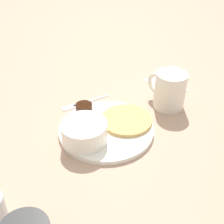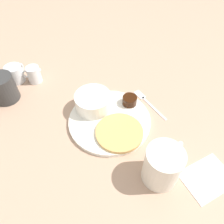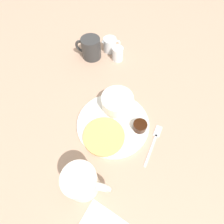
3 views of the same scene
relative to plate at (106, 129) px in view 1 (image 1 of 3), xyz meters
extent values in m
plane|color=tan|center=(0.00, 0.00, -0.01)|extent=(4.00, 4.00, 0.00)
cylinder|color=white|center=(0.00, 0.00, 0.00)|extent=(0.24, 0.24, 0.01)
cylinder|color=tan|center=(-0.01, -0.06, 0.01)|extent=(0.13, 0.13, 0.01)
cylinder|color=white|center=(-0.01, 0.07, 0.03)|extent=(0.11, 0.11, 0.05)
cylinder|color=white|center=(-0.01, 0.07, 0.05)|extent=(0.09, 0.09, 0.01)
cylinder|color=black|center=(0.09, 0.02, 0.02)|extent=(0.04, 0.04, 0.03)
cylinder|color=white|center=(0.00, 0.09, 0.02)|extent=(0.05, 0.05, 0.03)
sphere|color=white|center=(0.00, 0.09, 0.04)|extent=(0.03, 0.03, 0.03)
cylinder|color=silver|center=(0.01, -0.21, 0.05)|extent=(0.09, 0.09, 0.10)
torus|color=silver|center=(0.05, -0.20, 0.05)|extent=(0.07, 0.02, 0.07)
cube|color=silver|center=(0.14, -0.03, 0.00)|extent=(0.01, 0.11, 0.00)
cube|color=silver|center=(0.14, 0.04, 0.00)|extent=(0.02, 0.04, 0.00)
cube|color=white|center=(0.10, -0.28, 0.00)|extent=(0.13, 0.10, 0.00)
camera|label=1|loc=(-0.48, 0.27, 0.45)|focal=45.00mm
camera|label=2|loc=(-0.22, -0.34, 0.50)|focal=35.00mm
camera|label=3|loc=(0.11, -0.25, 0.52)|focal=28.00mm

